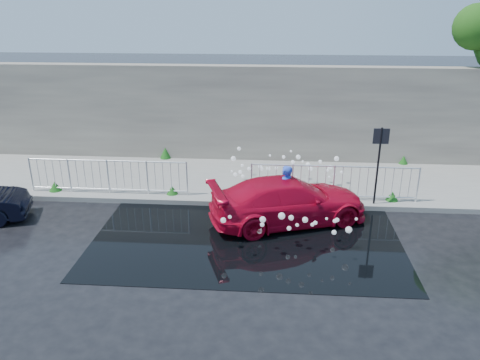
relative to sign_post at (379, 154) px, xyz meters
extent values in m
plane|color=black|center=(-4.20, -3.10, -1.72)|extent=(90.00, 90.00, 0.00)
cube|color=slate|center=(-4.20, 1.90, -1.65)|extent=(30.00, 4.00, 0.15)
cube|color=slate|center=(-4.20, -0.10, -1.64)|extent=(30.00, 0.25, 0.16)
cube|color=#635B53|center=(-4.20, 4.10, 0.18)|extent=(30.00, 0.60, 3.50)
cube|color=black|center=(-3.70, -2.10, -1.72)|extent=(8.00, 5.00, 0.01)
cylinder|color=black|center=(0.00, 0.00, -0.47)|extent=(0.06, 0.06, 2.50)
cube|color=black|center=(0.00, 0.00, 0.53)|extent=(0.45, 0.04, 0.45)
sphere|color=#194510|center=(3.80, 4.30, 3.28)|extent=(1.58, 1.58, 1.58)
cylinder|color=silver|center=(-10.70, 0.25, -1.02)|extent=(0.05, 0.05, 1.10)
cylinder|color=silver|center=(-5.70, 0.25, -1.02)|extent=(0.05, 0.05, 1.10)
cylinder|color=silver|center=(-8.20, 0.25, -0.50)|extent=(5.00, 0.04, 0.04)
cylinder|color=silver|center=(-8.20, 0.25, -1.45)|extent=(5.00, 0.04, 0.04)
cylinder|color=silver|center=(-3.70, 0.25, -1.02)|extent=(0.05, 0.05, 1.10)
cylinder|color=silver|center=(1.30, 0.25, -1.02)|extent=(0.05, 0.05, 1.10)
cylinder|color=silver|center=(-1.20, 0.25, -0.50)|extent=(5.00, 0.04, 0.04)
cylinder|color=silver|center=(-1.20, 0.25, -1.45)|extent=(5.00, 0.04, 0.04)
cone|color=#184813|center=(-10.00, 0.30, -1.42)|extent=(0.40, 0.40, 0.30)
cone|color=#184813|center=(-6.20, 0.30, -1.44)|extent=(0.36, 0.36, 0.26)
cone|color=#184813|center=(-3.00, 0.30, -1.34)|extent=(0.44, 0.44, 0.46)
cone|color=#184813|center=(0.60, 0.30, -1.43)|extent=(0.38, 0.38, 0.28)
cone|color=#184813|center=(-7.20, 3.80, -1.36)|extent=(0.42, 0.42, 0.43)
cone|color=#184813|center=(1.80, 3.80, -1.42)|extent=(0.34, 0.34, 0.31)
sphere|color=white|center=(-3.47, 1.17, -0.90)|extent=(0.13, 0.13, 0.13)
sphere|color=white|center=(-2.45, 2.08, -0.64)|extent=(0.08, 0.08, 0.08)
sphere|color=white|center=(-2.32, 0.69, -1.05)|extent=(0.07, 0.07, 0.07)
sphere|color=white|center=(-2.70, 1.70, -0.73)|extent=(0.11, 0.11, 0.11)
sphere|color=white|center=(-0.89, 0.96, -0.94)|extent=(0.09, 0.09, 0.09)
sphere|color=white|center=(-3.47, -0.02, -1.31)|extent=(0.09, 0.09, 0.09)
sphere|color=white|center=(-4.08, 0.00, -1.42)|extent=(0.12, 0.12, 0.12)
sphere|color=white|center=(-2.62, 0.92, -1.02)|extent=(0.10, 0.10, 0.10)
sphere|color=white|center=(-3.20, 1.21, -0.98)|extent=(0.15, 0.15, 0.15)
sphere|color=white|center=(-4.12, -0.11, -1.47)|extent=(0.14, 0.14, 0.14)
sphere|color=white|center=(-1.23, 0.38, -1.20)|extent=(0.13, 0.13, 0.13)
sphere|color=white|center=(-3.81, 0.91, -0.88)|extent=(0.12, 0.12, 0.12)
sphere|color=white|center=(-2.94, 1.14, -0.92)|extent=(0.11, 0.11, 0.11)
sphere|color=white|center=(-1.91, 1.47, -0.89)|extent=(0.15, 0.15, 0.15)
sphere|color=white|center=(-3.29, 0.52, -1.08)|extent=(0.08, 0.08, 0.08)
sphere|color=white|center=(-1.20, 1.35, -0.92)|extent=(0.16, 0.16, 0.16)
sphere|color=white|center=(-4.37, 1.58, -0.79)|extent=(0.17, 0.17, 0.17)
sphere|color=white|center=(-2.08, 0.63, -1.21)|extent=(0.08, 0.08, 0.08)
sphere|color=white|center=(-3.00, 0.63, -1.09)|extent=(0.11, 0.11, 0.11)
sphere|color=white|center=(-3.53, 0.52, -1.12)|extent=(0.18, 0.18, 0.18)
sphere|color=white|center=(-4.22, 2.07, -0.59)|extent=(0.13, 0.13, 0.13)
sphere|color=white|center=(-2.66, 0.52, -1.28)|extent=(0.13, 0.13, 0.13)
sphere|color=white|center=(-1.29, 0.74, -1.03)|extent=(0.07, 0.07, 0.07)
sphere|color=white|center=(-4.38, 0.99, -1.02)|extent=(0.07, 0.07, 0.07)
sphere|color=white|center=(-1.85, 1.14, -0.92)|extent=(0.15, 0.15, 0.15)
sphere|color=white|center=(-1.32, 1.05, -0.92)|extent=(0.11, 0.11, 0.11)
sphere|color=white|center=(-0.99, 1.53, -0.69)|extent=(0.17, 0.17, 0.17)
sphere|color=white|center=(-3.05, 0.73, -1.06)|extent=(0.06, 0.06, 0.06)
sphere|color=white|center=(-2.55, 1.40, -0.91)|extent=(0.07, 0.07, 0.07)
sphere|color=white|center=(-3.99, 0.69, -1.06)|extent=(0.11, 0.11, 0.11)
sphere|color=white|center=(-3.43, 1.21, -0.98)|extent=(0.15, 0.15, 0.15)
sphere|color=white|center=(-4.05, 1.25, -0.90)|extent=(0.10, 0.10, 0.10)
sphere|color=white|center=(-4.25, 0.86, -1.07)|extent=(0.14, 0.14, 0.14)
sphere|color=white|center=(-3.16, 1.69, -0.68)|extent=(0.08, 0.08, 0.08)
sphere|color=white|center=(-1.90, -0.02, -1.32)|extent=(0.09, 0.09, 0.09)
sphere|color=white|center=(-1.50, 1.56, -0.81)|extent=(0.12, 0.12, 0.12)
sphere|color=white|center=(-1.90, -0.13, -1.58)|extent=(0.12, 0.12, 0.12)
sphere|color=white|center=(-2.22, 1.82, -0.76)|extent=(0.16, 0.16, 0.16)
sphere|color=white|center=(-4.10, 0.97, -1.02)|extent=(0.13, 0.13, 0.13)
sphere|color=white|center=(-2.40, 1.58, -0.86)|extent=(0.14, 0.14, 0.14)
sphere|color=white|center=(-1.11, 0.93, -1.02)|extent=(0.10, 0.10, 0.10)
sphere|color=white|center=(-2.08, 1.53, -0.81)|extent=(0.08, 0.08, 0.08)
sphere|color=white|center=(-3.22, 0.49, -1.09)|extent=(0.10, 0.10, 0.10)
sphere|color=white|center=(-1.43, -2.20, -1.46)|extent=(0.13, 0.13, 0.13)
sphere|color=white|center=(-3.39, -2.11, -1.48)|extent=(0.10, 0.10, 0.10)
sphere|color=white|center=(-2.03, -3.14, -0.74)|extent=(0.10, 0.10, 0.10)
sphere|color=white|center=(-3.28, -2.78, -1.01)|extent=(0.11, 0.11, 0.11)
sphere|color=white|center=(-1.45, -2.65, -0.88)|extent=(0.11, 0.11, 0.11)
sphere|color=white|center=(-4.24, -2.79, -0.92)|extent=(0.14, 0.14, 0.14)
sphere|color=white|center=(-2.25, -2.88, -0.79)|extent=(0.14, 0.14, 0.14)
sphere|color=white|center=(-2.81, -2.61, -0.84)|extent=(0.18, 0.18, 0.18)
sphere|color=white|center=(-4.04, -3.22, -0.62)|extent=(0.09, 0.09, 0.09)
sphere|color=white|center=(-2.39, -2.26, -1.25)|extent=(0.09, 0.09, 0.09)
sphere|color=white|center=(-1.14, -2.58, -1.17)|extent=(0.17, 0.17, 0.17)
sphere|color=white|center=(-2.58, -2.76, -0.81)|extent=(0.13, 0.13, 0.13)
sphere|color=white|center=(-1.59, -3.22, -0.63)|extent=(0.09, 0.09, 0.09)
sphere|color=white|center=(-3.26, -3.08, -0.72)|extent=(0.15, 0.15, 0.15)
sphere|color=white|center=(-1.72, -2.71, -0.83)|extent=(0.07, 0.07, 0.07)
sphere|color=white|center=(-2.05, -2.73, -0.99)|extent=(0.10, 0.10, 0.10)
sphere|color=white|center=(-2.60, -2.38, -1.29)|extent=(0.12, 0.12, 0.12)
sphere|color=white|center=(-1.01, -2.74, -0.79)|extent=(0.07, 0.07, 0.07)
sphere|color=white|center=(-3.35, -2.18, -1.49)|extent=(0.16, 0.16, 0.16)
imported|color=#B30724|center=(-2.59, -1.10, -1.08)|extent=(4.77, 3.19, 1.28)
imported|color=blue|center=(-2.70, -0.92, -0.92)|extent=(0.64, 0.70, 1.61)
camera|label=1|loc=(-3.07, -13.10, 4.17)|focal=35.00mm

